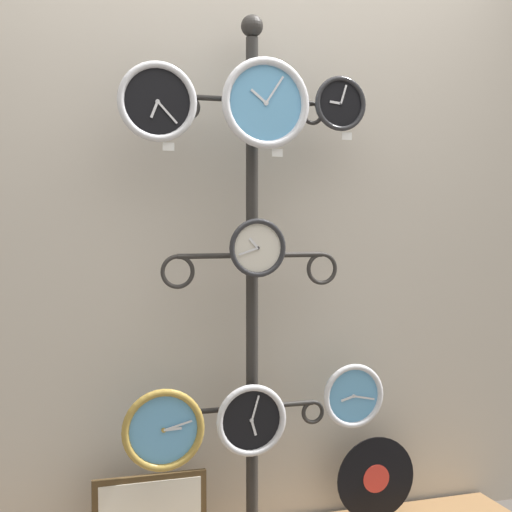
{
  "coord_description": "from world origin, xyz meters",
  "views": [
    {
      "loc": [
        -0.78,
        -2.15,
        1.27
      ],
      "look_at": [
        0.0,
        0.36,
        1.14
      ],
      "focal_mm": 50.0,
      "sensor_mm": 36.0,
      "label": 1
    }
  ],
  "objects_px": {
    "clock_middle_center": "(257,248)",
    "vinyl_record": "(376,478)",
    "clock_top_right": "(340,104)",
    "display_stand": "(252,342)",
    "clock_top_left": "(157,102)",
    "clock_bottom_right": "(353,396)",
    "clock_top_center": "(266,103)",
    "clock_bottom_center": "(251,420)",
    "clock_bottom_left": "(163,430)"
  },
  "relations": [
    {
      "from": "clock_bottom_left",
      "to": "clock_bottom_right",
      "type": "height_order",
      "value": "clock_bottom_right"
    },
    {
      "from": "clock_top_right",
      "to": "clock_bottom_left",
      "type": "relative_size",
      "value": 0.7
    },
    {
      "from": "vinyl_record",
      "to": "clock_bottom_right",
      "type": "bearing_deg",
      "value": -151.65
    },
    {
      "from": "clock_top_left",
      "to": "clock_middle_center",
      "type": "bearing_deg",
      "value": 0.54
    },
    {
      "from": "clock_top_right",
      "to": "clock_bottom_left",
      "type": "distance_m",
      "value": 1.35
    },
    {
      "from": "clock_top_right",
      "to": "clock_middle_center",
      "type": "bearing_deg",
      "value": -175.15
    },
    {
      "from": "display_stand",
      "to": "clock_top_left",
      "type": "relative_size",
      "value": 7.36
    },
    {
      "from": "clock_top_left",
      "to": "clock_bottom_right",
      "type": "relative_size",
      "value": 1.11
    },
    {
      "from": "clock_top_left",
      "to": "clock_top_center",
      "type": "height_order",
      "value": "clock_top_center"
    },
    {
      "from": "clock_top_center",
      "to": "clock_bottom_center",
      "type": "bearing_deg",
      "value": 151.76
    },
    {
      "from": "clock_bottom_left",
      "to": "vinyl_record",
      "type": "xyz_separation_m",
      "value": [
        0.88,
        0.11,
        -0.31
      ]
    },
    {
      "from": "clock_top_right",
      "to": "clock_bottom_left",
      "type": "bearing_deg",
      "value": -176.76
    },
    {
      "from": "clock_top_center",
      "to": "clock_middle_center",
      "type": "xyz_separation_m",
      "value": [
        -0.03,
        0.0,
        -0.52
      ]
    },
    {
      "from": "clock_top_left",
      "to": "clock_middle_center",
      "type": "xyz_separation_m",
      "value": [
        0.36,
        0.0,
        -0.5
      ]
    },
    {
      "from": "clock_middle_center",
      "to": "vinyl_record",
      "type": "distance_m",
      "value": 1.09
    },
    {
      "from": "clock_top_right",
      "to": "display_stand",
      "type": "bearing_deg",
      "value": 166.1
    },
    {
      "from": "display_stand",
      "to": "clock_bottom_left",
      "type": "height_order",
      "value": "display_stand"
    },
    {
      "from": "clock_bottom_left",
      "to": "clock_bottom_right",
      "type": "distance_m",
      "value": 0.75
    },
    {
      "from": "clock_top_center",
      "to": "vinyl_record",
      "type": "height_order",
      "value": "clock_top_center"
    },
    {
      "from": "vinyl_record",
      "to": "clock_top_right",
      "type": "bearing_deg",
      "value": -159.38
    },
    {
      "from": "vinyl_record",
      "to": "clock_top_left",
      "type": "bearing_deg",
      "value": -173.16
    },
    {
      "from": "clock_top_center",
      "to": "clock_middle_center",
      "type": "relative_size",
      "value": 1.54
    },
    {
      "from": "clock_top_center",
      "to": "clock_bottom_right",
      "type": "distance_m",
      "value": 1.16
    },
    {
      "from": "clock_bottom_center",
      "to": "clock_bottom_right",
      "type": "distance_m",
      "value": 0.42
    },
    {
      "from": "clock_top_right",
      "to": "clock_bottom_right",
      "type": "xyz_separation_m",
      "value": [
        0.06,
        0.0,
        -1.11
      ]
    },
    {
      "from": "clock_middle_center",
      "to": "clock_top_center",
      "type": "bearing_deg",
      "value": -8.76
    },
    {
      "from": "clock_middle_center",
      "to": "display_stand",
      "type": "bearing_deg",
      "value": 82.83
    },
    {
      "from": "clock_middle_center",
      "to": "clock_bottom_right",
      "type": "height_order",
      "value": "clock_middle_center"
    },
    {
      "from": "display_stand",
      "to": "clock_top_right",
      "type": "xyz_separation_m",
      "value": [
        0.32,
        -0.08,
        0.9
      ]
    },
    {
      "from": "clock_middle_center",
      "to": "clock_bottom_left",
      "type": "distance_m",
      "value": 0.72
    },
    {
      "from": "clock_top_left",
      "to": "clock_bottom_center",
      "type": "distance_m",
      "value": 1.19
    },
    {
      "from": "clock_middle_center",
      "to": "vinyl_record",
      "type": "bearing_deg",
      "value": 10.99
    },
    {
      "from": "clock_bottom_right",
      "to": "vinyl_record",
      "type": "height_order",
      "value": "clock_bottom_right"
    },
    {
      "from": "clock_top_right",
      "to": "clock_bottom_left",
      "type": "height_order",
      "value": "clock_top_right"
    },
    {
      "from": "clock_top_left",
      "to": "clock_bottom_center",
      "type": "bearing_deg",
      "value": 4.01
    },
    {
      "from": "clock_bottom_left",
      "to": "clock_bottom_center",
      "type": "height_order",
      "value": "clock_bottom_left"
    },
    {
      "from": "clock_top_left",
      "to": "clock_bottom_center",
      "type": "height_order",
      "value": "clock_top_left"
    },
    {
      "from": "clock_middle_center",
      "to": "clock_bottom_left",
      "type": "xyz_separation_m",
      "value": [
        -0.35,
        -0.01,
        -0.63
      ]
    },
    {
      "from": "clock_top_left",
      "to": "vinyl_record",
      "type": "relative_size",
      "value": 0.82
    },
    {
      "from": "clock_top_center",
      "to": "clock_bottom_right",
      "type": "relative_size",
      "value": 1.32
    },
    {
      "from": "clock_top_left",
      "to": "clock_middle_center",
      "type": "relative_size",
      "value": 1.29
    },
    {
      "from": "clock_top_left",
      "to": "clock_top_center",
      "type": "relative_size",
      "value": 0.84
    },
    {
      "from": "clock_bottom_center",
      "to": "vinyl_record",
      "type": "distance_m",
      "value": 0.64
    },
    {
      "from": "display_stand",
      "to": "clock_bottom_right",
      "type": "distance_m",
      "value": 0.45
    },
    {
      "from": "display_stand",
      "to": "clock_top_center",
      "type": "distance_m",
      "value": 0.89
    },
    {
      "from": "clock_top_right",
      "to": "vinyl_record",
      "type": "xyz_separation_m",
      "value": [
        0.2,
        0.08,
        -1.48
      ]
    },
    {
      "from": "clock_bottom_center",
      "to": "clock_bottom_right",
      "type": "xyz_separation_m",
      "value": [
        0.41,
        0.01,
        0.06
      ]
    },
    {
      "from": "display_stand",
      "to": "clock_bottom_center",
      "type": "xyz_separation_m",
      "value": [
        -0.03,
        -0.09,
        -0.27
      ]
    },
    {
      "from": "display_stand",
      "to": "clock_bottom_right",
      "type": "xyz_separation_m",
      "value": [
        0.38,
        -0.08,
        -0.22
      ]
    },
    {
      "from": "clock_top_center",
      "to": "clock_bottom_left",
      "type": "bearing_deg",
      "value": -179.14
    }
  ]
}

